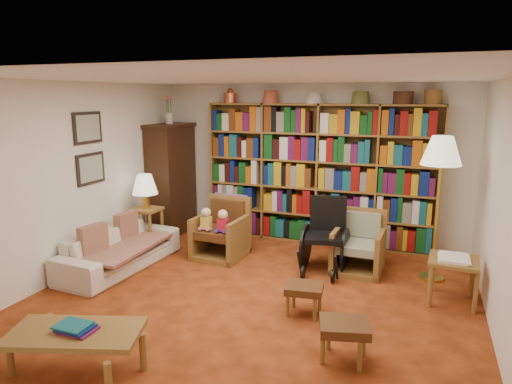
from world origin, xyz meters
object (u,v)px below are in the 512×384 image
at_px(armchair_sage, 359,247).
at_px(footstool_b, 344,329).
at_px(sofa, 120,249).
at_px(side_table_papers, 453,266).
at_px(wheelchair, 325,238).
at_px(coffee_table, 76,336).
at_px(side_table_lamp, 147,219).
at_px(floor_lamp, 441,157).
at_px(armchair_leather, 223,232).
at_px(footstool_a, 304,290).

bearing_deg(armchair_sage, footstool_b, -85.04).
distance_m(sofa, side_table_papers, 4.23).
xyz_separation_m(wheelchair, coffee_table, (-1.46, -3.06, -0.11)).
height_order(side_table_lamp, footstool_b, side_table_lamp).
bearing_deg(footstool_b, coffee_table, -154.57).
height_order(side_table_lamp, coffee_table, side_table_lamp).
height_order(floor_lamp, coffee_table, floor_lamp).
relative_size(side_table_lamp, coffee_table, 0.53).
height_order(armchair_leather, wheelchair, wheelchair).
xyz_separation_m(armchair_sage, wheelchair, (-0.43, -0.19, 0.15)).
height_order(armchair_sage, footstool_a, armchair_sage).
bearing_deg(floor_lamp, side_table_papers, -71.76).
height_order(armchair_sage, coffee_table, armchair_sage).
relative_size(armchair_leather, side_table_papers, 1.55).
distance_m(sofa, side_table_lamp, 0.84).
xyz_separation_m(side_table_lamp, footstool_b, (3.35, -1.96, -0.17)).
xyz_separation_m(wheelchair, footstool_a, (0.07, -1.35, -0.18)).
bearing_deg(armchair_leather, armchair_sage, 4.05).
bearing_deg(side_table_lamp, armchair_leather, 7.92).
distance_m(footstool_a, footstool_b, 0.91).
xyz_separation_m(armchair_leather, floor_lamp, (2.89, 0.13, 1.23)).
distance_m(armchair_leather, wheelchair, 1.54).
relative_size(floor_lamp, coffee_table, 1.52).
bearing_deg(floor_lamp, footstool_b, -108.17).
bearing_deg(side_table_papers, floor_lamp, 108.24).
relative_size(armchair_sage, side_table_papers, 1.43).
relative_size(armchair_leather, coffee_table, 0.72).
height_order(sofa, armchair_sage, armchair_sage).
bearing_deg(coffee_table, armchair_leather, 91.25).
relative_size(floor_lamp, footstool_a, 4.22).
relative_size(side_table_lamp, armchair_sage, 0.80).
bearing_deg(wheelchair, coffee_table, -115.54).
xyz_separation_m(armchair_sage, coffee_table, (-1.89, -3.25, 0.04)).
height_order(wheelchair, coffee_table, wheelchair).
distance_m(side_table_lamp, footstool_b, 3.89).
relative_size(side_table_lamp, armchair_leather, 0.74).
distance_m(armchair_leather, footstool_a, 2.12).
relative_size(armchair_sage, footstool_b, 1.58).
xyz_separation_m(side_table_lamp, armchair_sage, (3.16, 0.31, -0.16)).
relative_size(armchair_sage, coffee_table, 0.67).
xyz_separation_m(floor_lamp, footstool_a, (-1.29, -1.52, -1.32)).
relative_size(sofa, floor_lamp, 1.00).
bearing_deg(side_table_lamp, footstool_a, -23.72).
distance_m(side_table_lamp, side_table_papers, 4.31).
distance_m(wheelchair, footstool_a, 1.36).
bearing_deg(side_table_lamp, armchair_sage, 5.52).
relative_size(sofa, side_table_papers, 3.26).
relative_size(armchair_leather, armchair_sage, 1.08).
bearing_deg(coffee_table, footstool_b, 25.43).
xyz_separation_m(armchair_leather, coffee_table, (0.07, -3.11, -0.01)).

